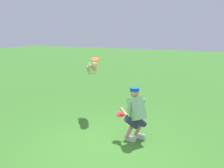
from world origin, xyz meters
TOP-DOWN VIEW (x-y plane):
  - ground_plane at (0.00, 0.00)m, footprint 60.00×60.00m
  - person at (-0.42, -0.72)m, footprint 0.71×0.62m
  - dog at (1.45, -1.88)m, footprint 0.70×0.79m
  - frisbee_flying at (1.27, -1.79)m, footprint 0.31×0.29m
  - frisbee_held at (-0.03, -0.69)m, footprint 0.30×0.30m

SIDE VIEW (x-z plane):
  - ground_plane at x=0.00m, z-range 0.00..0.00m
  - frisbee_held at x=-0.03m, z-range 0.57..0.65m
  - person at x=-0.42m, z-range 0.05..1.34m
  - dog at x=1.45m, z-range 1.19..1.74m
  - frisbee_flying at x=1.27m, z-range 1.72..1.86m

